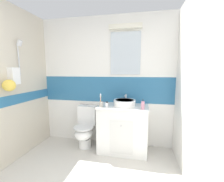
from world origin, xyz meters
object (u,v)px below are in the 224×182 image
(toilet, at_px, (85,128))
(perfume_flask_small, at_px, (107,105))
(sink_basin, at_px, (125,103))
(soap_dispenser, at_px, (143,105))
(toothbrush_cup, at_px, (101,104))

(toilet, relative_size, perfume_flask_small, 8.13)
(sink_basin, xyz_separation_m, soap_dispenser, (0.32, -0.18, 0.01))
(toilet, bearing_deg, toothbrush_cup, -27.76)
(sink_basin, bearing_deg, soap_dispenser, -29.19)
(toilet, bearing_deg, perfume_flask_small, -21.08)
(toothbrush_cup, height_order, perfume_flask_small, toothbrush_cup)
(toothbrush_cup, bearing_deg, soap_dispenser, -0.07)
(sink_basin, bearing_deg, toilet, 178.34)
(toothbrush_cup, relative_size, perfume_flask_small, 2.38)
(sink_basin, bearing_deg, perfume_flask_small, -150.15)
(soap_dispenser, bearing_deg, perfume_flask_small, 178.66)
(toilet, xyz_separation_m, soap_dispenser, (1.08, -0.20, 0.55))
(sink_basin, distance_m, soap_dispenser, 0.36)
(sink_basin, xyz_separation_m, perfume_flask_small, (-0.28, -0.16, -0.01))
(toilet, distance_m, soap_dispenser, 1.22)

